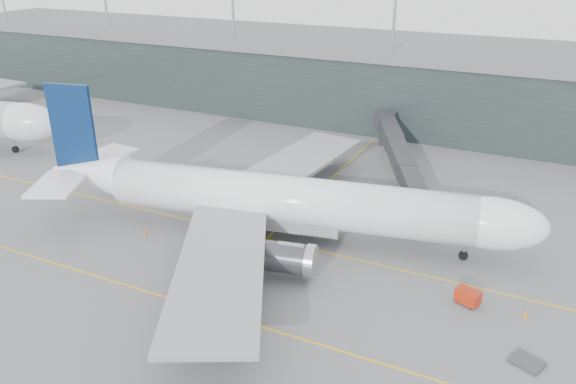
% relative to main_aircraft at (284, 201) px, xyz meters
% --- Properties ---
extents(ground, '(320.00, 320.00, 0.00)m').
position_rel_main_aircraft_xyz_m(ground, '(-6.71, 2.58, -4.97)').
color(ground, '#5C5C61').
rests_on(ground, ground).
extents(taxiline_a, '(160.00, 0.25, 0.02)m').
position_rel_main_aircraft_xyz_m(taxiline_a, '(-6.71, -1.42, -4.96)').
color(taxiline_a, gold).
rests_on(taxiline_a, ground).
extents(taxiline_b, '(160.00, 0.25, 0.02)m').
position_rel_main_aircraft_xyz_m(taxiline_b, '(-6.71, -17.42, -4.96)').
color(taxiline_b, gold).
rests_on(taxiline_b, ground).
extents(taxiline_lead_main, '(0.25, 60.00, 0.02)m').
position_rel_main_aircraft_xyz_m(taxiline_lead_main, '(-1.71, 22.58, -4.96)').
color(taxiline_lead_main, gold).
rests_on(taxiline_lead_main, ground).
extents(terminal, '(240.00, 36.00, 29.00)m').
position_rel_main_aircraft_xyz_m(terminal, '(-6.71, 60.57, 2.65)').
color(terminal, '#1E2929').
rests_on(terminal, ground).
extents(main_aircraft, '(62.98, 58.43, 17.72)m').
position_rel_main_aircraft_xyz_m(main_aircraft, '(0.00, 0.00, 0.00)').
color(main_aircraft, white).
rests_on(main_aircraft, ground).
extents(jet_bridge, '(19.12, 44.40, 6.25)m').
position_rel_main_aircraft_xyz_m(jet_bridge, '(10.51, 24.04, -0.29)').
color(jet_bridge, '#27272B').
rests_on(jet_bridge, ground).
extents(gse_cart, '(2.73, 2.23, 1.61)m').
position_rel_main_aircraft_xyz_m(gse_cart, '(23.33, -4.93, -4.08)').
color(gse_cart, '#A8220C').
rests_on(gse_cart, ground).
extents(baggage_dolly, '(3.29, 3.01, 0.27)m').
position_rel_main_aircraft_xyz_m(baggage_dolly, '(29.63, -11.87, -4.81)').
color(baggage_dolly, '#38383E').
rests_on(baggage_dolly, ground).
extents(uld_a, '(2.54, 2.21, 2.01)m').
position_rel_main_aircraft_xyz_m(uld_a, '(-11.21, 11.76, -3.92)').
color(uld_a, '#37373C').
rests_on(uld_a, ground).
extents(uld_b, '(2.81, 2.55, 2.09)m').
position_rel_main_aircraft_xyz_m(uld_b, '(-8.93, 14.42, -3.88)').
color(uld_b, '#37373C').
rests_on(uld_b, ground).
extents(uld_c, '(1.93, 1.56, 1.74)m').
position_rel_main_aircraft_xyz_m(uld_c, '(-7.30, 11.91, -4.06)').
color(uld_c, '#37373C').
rests_on(uld_c, ground).
extents(cone_nose, '(0.49, 0.49, 0.78)m').
position_rel_main_aircraft_xyz_m(cone_nose, '(28.90, -4.74, -4.58)').
color(cone_nose, orange).
rests_on(cone_nose, ground).
extents(cone_wing_stbd, '(0.42, 0.42, 0.66)m').
position_rel_main_aircraft_xyz_m(cone_wing_stbd, '(4.61, -17.66, -4.64)').
color(cone_wing_stbd, '#FC420E').
rests_on(cone_wing_stbd, ground).
extents(cone_wing_port, '(0.42, 0.42, 0.67)m').
position_rel_main_aircraft_xyz_m(cone_wing_port, '(0.57, 12.20, -4.64)').
color(cone_wing_port, orange).
rests_on(cone_wing_port, ground).
extents(cone_tail, '(0.44, 0.44, 0.70)m').
position_rel_main_aircraft_xyz_m(cone_tail, '(-16.13, -7.35, -4.63)').
color(cone_tail, '#F35F0D').
rests_on(cone_tail, ground).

